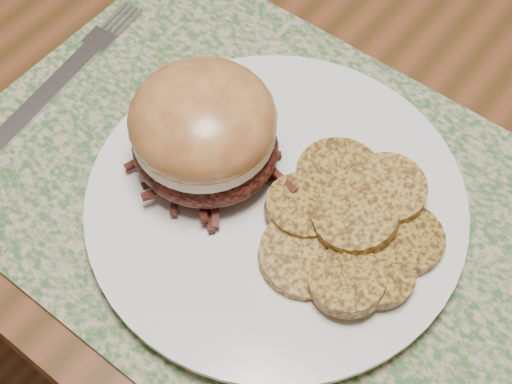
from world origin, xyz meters
TOP-DOWN VIEW (x-y plane):
  - ground at (0.00, 0.00)m, footprint 3.50×3.50m
  - placemat at (0.24, -0.26)m, footprint 0.45×0.33m
  - dinner_plate at (0.26, -0.26)m, footprint 0.26×0.26m
  - pork_sandwich at (0.21, -0.27)m, footprint 0.13×0.12m
  - roasted_potatoes at (0.32, -0.25)m, footprint 0.14×0.15m
  - fork at (0.05, -0.27)m, footprint 0.04×0.20m

SIDE VIEW (x-z plane):
  - ground at x=0.00m, z-range 0.00..0.00m
  - placemat at x=0.24m, z-range 0.75..0.75m
  - fork at x=0.05m, z-range 0.75..0.76m
  - dinner_plate at x=0.26m, z-range 0.75..0.77m
  - roasted_potatoes at x=0.32m, z-range 0.76..0.80m
  - pork_sandwich at x=0.21m, z-range 0.77..0.85m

